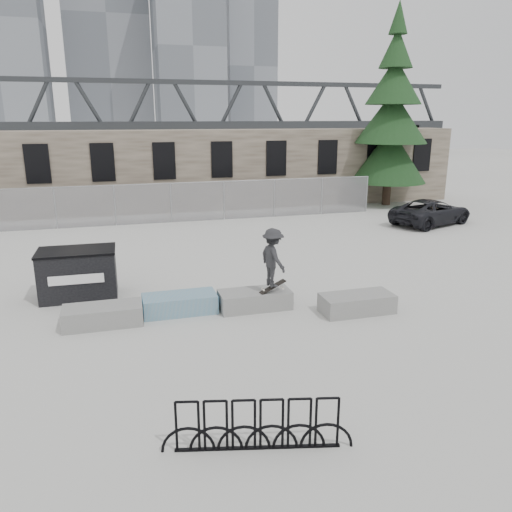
{
  "coord_description": "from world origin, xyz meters",
  "views": [
    {
      "loc": [
        -2.66,
        -12.8,
        5.24
      ],
      "look_at": [
        1.16,
        0.7,
        1.3
      ],
      "focal_mm": 35.0,
      "sensor_mm": 36.0,
      "label": 1
    }
  ],
  "objects_px": {
    "dumpster": "(78,273)",
    "suv": "(431,212)",
    "planter_center_left": "(180,303)",
    "planter_center_right": "(255,299)",
    "skateboarder": "(273,258)",
    "bike_rack": "(258,425)",
    "planter_offset": "(357,303)",
    "spruce_tree": "(392,122)",
    "planter_far_left": "(103,315)"
  },
  "relations": [
    {
      "from": "dumpster",
      "to": "skateboarder",
      "type": "bearing_deg",
      "value": -24.56
    },
    {
      "from": "skateboarder",
      "to": "suv",
      "type": "bearing_deg",
      "value": -64.59
    },
    {
      "from": "bike_rack",
      "to": "skateboarder",
      "type": "xyz_separation_m",
      "value": [
        2.09,
        5.78,
        1.07
      ]
    },
    {
      "from": "planter_far_left",
      "to": "suv",
      "type": "bearing_deg",
      "value": 28.77
    },
    {
      "from": "planter_far_left",
      "to": "dumpster",
      "type": "distance_m",
      "value": 2.5
    },
    {
      "from": "bike_rack",
      "to": "skateboarder",
      "type": "relative_size",
      "value": 1.68
    },
    {
      "from": "spruce_tree",
      "to": "skateboarder",
      "type": "height_order",
      "value": "spruce_tree"
    },
    {
      "from": "planter_center_left",
      "to": "planter_far_left",
      "type": "bearing_deg",
      "value": -171.47
    },
    {
      "from": "dumpster",
      "to": "suv",
      "type": "height_order",
      "value": "dumpster"
    },
    {
      "from": "skateboarder",
      "to": "planter_center_left",
      "type": "bearing_deg",
      "value": 66.6
    },
    {
      "from": "bike_rack",
      "to": "suv",
      "type": "xyz_separation_m",
      "value": [
        13.2,
        14.56,
        0.19
      ]
    },
    {
      "from": "skateboarder",
      "to": "planter_center_right",
      "type": "bearing_deg",
      "value": 52.18
    },
    {
      "from": "dumpster",
      "to": "skateboarder",
      "type": "xyz_separation_m",
      "value": [
        5.27,
        -2.53,
        0.77
      ]
    },
    {
      "from": "planter_center_left",
      "to": "bike_rack",
      "type": "bearing_deg",
      "value": -85.87
    },
    {
      "from": "planter_offset",
      "to": "bike_rack",
      "type": "xyz_separation_m",
      "value": [
        -4.27,
        -4.94,
        0.16
      ]
    },
    {
      "from": "planter_center_left",
      "to": "spruce_tree",
      "type": "relative_size",
      "value": 0.17
    },
    {
      "from": "bike_rack",
      "to": "skateboarder",
      "type": "distance_m",
      "value": 6.24
    },
    {
      "from": "planter_center_right",
      "to": "spruce_tree",
      "type": "bearing_deg",
      "value": 49.2
    },
    {
      "from": "planter_center_right",
      "to": "skateboarder",
      "type": "height_order",
      "value": "skateboarder"
    },
    {
      "from": "bike_rack",
      "to": "planter_center_left",
      "type": "bearing_deg",
      "value": 94.13
    },
    {
      "from": "planter_offset",
      "to": "suv",
      "type": "xyz_separation_m",
      "value": [
        8.93,
        9.62,
        0.35
      ]
    },
    {
      "from": "planter_center_left",
      "to": "spruce_tree",
      "type": "height_order",
      "value": "spruce_tree"
    },
    {
      "from": "bike_rack",
      "to": "planter_center_right",
      "type": "bearing_deg",
      "value": 74.8
    },
    {
      "from": "dumpster",
      "to": "planter_center_right",
      "type": "bearing_deg",
      "value": -24.63
    },
    {
      "from": "planter_far_left",
      "to": "dumpster",
      "type": "xyz_separation_m",
      "value": [
        -0.69,
        2.36,
        0.46
      ]
    },
    {
      "from": "spruce_tree",
      "to": "planter_far_left",
      "type": "bearing_deg",
      "value": -138.89
    },
    {
      "from": "planter_center_right",
      "to": "bike_rack",
      "type": "bearing_deg",
      "value": -105.2
    },
    {
      "from": "planter_center_left",
      "to": "planter_center_right",
      "type": "distance_m",
      "value": 2.1
    },
    {
      "from": "bike_rack",
      "to": "dumpster",
      "type": "bearing_deg",
      "value": 110.95
    },
    {
      "from": "planter_center_left",
      "to": "suv",
      "type": "xyz_separation_m",
      "value": [
        13.65,
        8.31,
        0.35
      ]
    },
    {
      "from": "planter_center_right",
      "to": "dumpster",
      "type": "bearing_deg",
      "value": 154.3
    },
    {
      "from": "bike_rack",
      "to": "skateboarder",
      "type": "bearing_deg",
      "value": 70.15
    },
    {
      "from": "planter_offset",
      "to": "skateboarder",
      "type": "height_order",
      "value": "skateboarder"
    },
    {
      "from": "dumpster",
      "to": "bike_rack",
      "type": "distance_m",
      "value": 8.9
    },
    {
      "from": "planter_far_left",
      "to": "suv",
      "type": "distance_m",
      "value": 17.9
    },
    {
      "from": "planter_far_left",
      "to": "planter_center_left",
      "type": "bearing_deg",
      "value": 8.53
    },
    {
      "from": "spruce_tree",
      "to": "suv",
      "type": "distance_m",
      "value": 7.25
    },
    {
      "from": "planter_offset",
      "to": "spruce_tree",
      "type": "relative_size",
      "value": 0.17
    },
    {
      "from": "planter_center_right",
      "to": "suv",
      "type": "bearing_deg",
      "value": 36.51
    },
    {
      "from": "planter_center_right",
      "to": "skateboarder",
      "type": "bearing_deg",
      "value": -24.92
    },
    {
      "from": "planter_far_left",
      "to": "planter_center_right",
      "type": "bearing_deg",
      "value": 0.66
    },
    {
      "from": "planter_center_left",
      "to": "planter_center_right",
      "type": "relative_size",
      "value": 1.0
    },
    {
      "from": "planter_center_right",
      "to": "spruce_tree",
      "type": "distance_m",
      "value": 19.52
    },
    {
      "from": "dumpster",
      "to": "skateboarder",
      "type": "relative_size",
      "value": 1.23
    },
    {
      "from": "planter_offset",
      "to": "dumpster",
      "type": "xyz_separation_m",
      "value": [
        -7.45,
        3.37,
        0.46
      ]
    },
    {
      "from": "planter_center_right",
      "to": "planter_offset",
      "type": "height_order",
      "value": "same"
    },
    {
      "from": "dumpster",
      "to": "bike_rack",
      "type": "bearing_deg",
      "value": -67.99
    },
    {
      "from": "planter_center_right",
      "to": "suv",
      "type": "distance_m",
      "value": 14.4
    },
    {
      "from": "dumpster",
      "to": "suv",
      "type": "relative_size",
      "value": 0.5
    },
    {
      "from": "spruce_tree",
      "to": "dumpster",
      "type": "bearing_deg",
      "value": -145.0
    }
  ]
}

